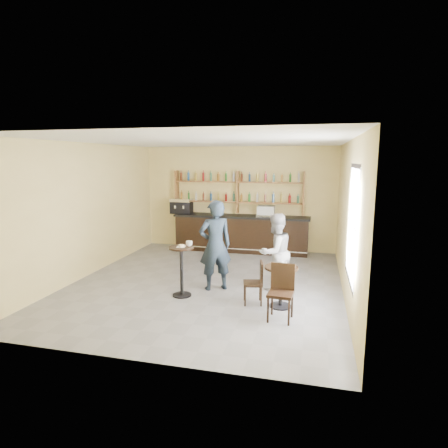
% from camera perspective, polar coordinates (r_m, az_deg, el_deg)
% --- Properties ---
extents(floor, '(7.00, 7.00, 0.00)m').
position_cam_1_polar(floor, '(8.75, -2.56, -8.92)').
color(floor, slate).
rests_on(floor, ground).
extents(ceiling, '(7.00, 7.00, 0.00)m').
position_cam_1_polar(ceiling, '(8.29, -2.73, 12.51)').
color(ceiling, white).
rests_on(ceiling, wall_back).
extents(wall_back, '(7.00, 0.00, 7.00)m').
position_cam_1_polar(wall_back, '(11.74, 2.21, 3.91)').
color(wall_back, '#E7D183').
rests_on(wall_back, floor).
extents(wall_front, '(7.00, 0.00, 7.00)m').
position_cam_1_polar(wall_front, '(5.17, -13.73, -4.01)').
color(wall_front, '#E7D183').
rests_on(wall_front, floor).
extents(wall_left, '(0.00, 7.00, 7.00)m').
position_cam_1_polar(wall_left, '(9.66, -19.99, 2.04)').
color(wall_left, '#E7D183').
rests_on(wall_left, floor).
extents(wall_right, '(0.00, 7.00, 7.00)m').
position_cam_1_polar(wall_right, '(8.06, 18.27, 0.69)').
color(wall_right, '#E7D183').
rests_on(wall_right, floor).
extents(window_pane, '(0.00, 2.00, 2.00)m').
position_cam_1_polar(window_pane, '(6.86, 19.00, -0.03)').
color(window_pane, white).
rests_on(window_pane, wall_right).
extents(window_frame, '(0.04, 1.70, 2.10)m').
position_cam_1_polar(window_frame, '(6.86, 18.95, -0.03)').
color(window_frame, black).
rests_on(window_frame, wall_right).
extents(shelf_unit, '(4.00, 0.26, 1.40)m').
position_cam_1_polar(shelf_unit, '(11.60, 2.09, 4.88)').
color(shelf_unit, brown).
rests_on(shelf_unit, wall_back).
extents(liquor_bottles, '(3.68, 0.10, 1.00)m').
position_cam_1_polar(liquor_bottles, '(11.58, 2.10, 5.72)').
color(liquor_bottles, '#8C5919').
rests_on(liquor_bottles, shelf_unit).
extents(bar_counter, '(4.13, 0.81, 1.12)m').
position_cam_1_polar(bar_counter, '(11.53, 2.64, -1.43)').
color(bar_counter, black).
rests_on(bar_counter, floor).
extents(espresso_machine, '(0.67, 0.44, 0.47)m').
position_cam_1_polar(espresso_machine, '(11.92, -6.47, 2.75)').
color(espresso_machine, black).
rests_on(espresso_machine, bar_counter).
extents(pastry_case, '(0.58, 0.49, 0.31)m').
position_cam_1_polar(pastry_case, '(11.29, 6.44, 1.96)').
color(pastry_case, silver).
rests_on(pastry_case, bar_counter).
extents(pedestal_table, '(0.61, 0.61, 1.05)m').
position_cam_1_polar(pedestal_table, '(7.84, -6.48, -7.20)').
color(pedestal_table, black).
rests_on(pedestal_table, floor).
extents(napkin, '(0.18, 0.18, 0.00)m').
position_cam_1_polar(napkin, '(7.70, -6.56, -3.45)').
color(napkin, white).
rests_on(napkin, pedestal_table).
extents(donut, '(0.14, 0.14, 0.05)m').
position_cam_1_polar(donut, '(7.68, -6.52, -3.29)').
color(donut, '#D79E4E').
rests_on(donut, napkin).
extents(cup_pedestal, '(0.15, 0.15, 0.11)m').
position_cam_1_polar(cup_pedestal, '(7.73, -5.33, -2.97)').
color(cup_pedestal, white).
rests_on(cup_pedestal, pedestal_table).
extents(man_main, '(0.86, 0.76, 1.96)m').
position_cam_1_polar(man_main, '(8.07, -1.36, -3.27)').
color(man_main, black).
rests_on(man_main, floor).
extents(cafe_table, '(0.75, 0.75, 0.80)m').
position_cam_1_polar(cafe_table, '(7.34, 8.65, -9.45)').
color(cafe_table, black).
rests_on(cafe_table, floor).
extents(cup_cafe, '(0.13, 0.13, 0.09)m').
position_cam_1_polar(cup_cafe, '(7.20, 9.14, -6.11)').
color(cup_cafe, white).
rests_on(cup_cafe, cafe_table).
extents(chair_west, '(0.44, 0.44, 0.85)m').
position_cam_1_polar(chair_west, '(7.44, 4.42, -8.92)').
color(chair_west, black).
rests_on(chair_west, floor).
extents(chair_south, '(0.46, 0.46, 0.99)m').
position_cam_1_polar(chair_south, '(6.74, 8.62, -10.38)').
color(chair_south, black).
rests_on(chair_south, floor).
extents(patron_second, '(1.02, 1.03, 1.68)m').
position_cam_1_polar(patron_second, '(8.16, 7.82, -4.24)').
color(patron_second, gray).
rests_on(patron_second, floor).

